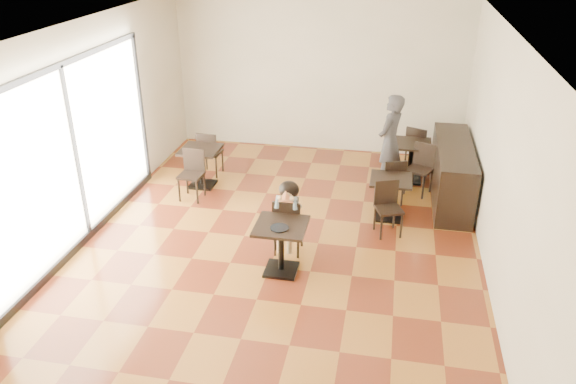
% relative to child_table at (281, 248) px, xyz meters
% --- Properties ---
extents(floor, '(6.00, 8.00, 0.01)m').
position_rel_child_table_xyz_m(floor, '(-0.18, 0.84, -0.37)').
color(floor, '#945B23').
rests_on(floor, ground).
extents(ceiling, '(6.00, 8.00, 0.01)m').
position_rel_child_table_xyz_m(ceiling, '(-0.18, 0.84, 2.83)').
color(ceiling, white).
rests_on(ceiling, floor).
extents(wall_back, '(6.00, 0.01, 3.20)m').
position_rel_child_table_xyz_m(wall_back, '(-0.18, 4.84, 1.23)').
color(wall_back, silver).
rests_on(wall_back, floor).
extents(wall_front, '(6.00, 0.01, 3.20)m').
position_rel_child_table_xyz_m(wall_front, '(-0.18, -3.16, 1.23)').
color(wall_front, silver).
rests_on(wall_front, floor).
extents(wall_left, '(0.01, 8.00, 3.20)m').
position_rel_child_table_xyz_m(wall_left, '(-3.18, 0.84, 1.23)').
color(wall_left, silver).
rests_on(wall_left, floor).
extents(wall_right, '(0.01, 8.00, 3.20)m').
position_rel_child_table_xyz_m(wall_right, '(2.82, 0.84, 1.23)').
color(wall_right, silver).
rests_on(wall_right, floor).
extents(storefront_window, '(0.04, 4.50, 2.60)m').
position_rel_child_table_xyz_m(storefront_window, '(-3.15, 0.34, 1.03)').
color(storefront_window, white).
rests_on(storefront_window, floor).
extents(child_table, '(0.70, 0.70, 0.74)m').
position_rel_child_table_xyz_m(child_table, '(0.00, 0.00, 0.00)').
color(child_table, black).
rests_on(child_table, floor).
extents(child_chair, '(0.40, 0.40, 0.89)m').
position_rel_child_table_xyz_m(child_chair, '(0.00, 0.55, 0.08)').
color(child_chair, black).
rests_on(child_chair, floor).
extents(child, '(0.40, 0.56, 1.12)m').
position_rel_child_table_xyz_m(child, '(0.00, 0.55, 0.19)').
color(child, slate).
rests_on(child, child_chair).
extents(plate, '(0.25, 0.25, 0.02)m').
position_rel_child_table_xyz_m(plate, '(0.00, -0.10, 0.38)').
color(plate, black).
rests_on(plate, child_table).
extents(pizza_slice, '(0.26, 0.20, 0.06)m').
position_rel_child_table_xyz_m(pizza_slice, '(0.00, 0.36, 0.60)').
color(pizza_slice, '#F2C07D').
rests_on(pizza_slice, child).
extents(adult_patron, '(0.64, 0.75, 1.73)m').
position_rel_child_table_xyz_m(adult_patron, '(1.36, 3.19, 0.49)').
color(adult_patron, '#3D3C42').
rests_on(adult_patron, floor).
extents(cafe_table_mid, '(0.86, 0.86, 0.71)m').
position_rel_child_table_xyz_m(cafe_table_mid, '(1.43, 1.90, -0.02)').
color(cafe_table_mid, black).
rests_on(cafe_table_mid, floor).
extents(cafe_table_left, '(0.74, 0.74, 0.73)m').
position_rel_child_table_xyz_m(cafe_table_left, '(-2.01, 2.51, -0.00)').
color(cafe_table_left, black).
rests_on(cafe_table_left, floor).
extents(cafe_table_back, '(0.95, 0.95, 0.76)m').
position_rel_child_table_xyz_m(cafe_table_back, '(1.76, 3.49, 0.01)').
color(cafe_table_back, black).
rests_on(cafe_table_back, floor).
extents(chair_mid_a, '(0.49, 0.49, 0.85)m').
position_rel_child_table_xyz_m(chair_mid_a, '(1.43, 2.45, 0.05)').
color(chair_mid_a, black).
rests_on(chair_mid_a, floor).
extents(chair_mid_b, '(0.49, 0.49, 0.85)m').
position_rel_child_table_xyz_m(chair_mid_b, '(1.43, 1.35, 0.05)').
color(chair_mid_b, black).
rests_on(chair_mid_b, floor).
extents(chair_left_a, '(0.42, 0.42, 0.88)m').
position_rel_child_table_xyz_m(chair_left_a, '(-2.01, 3.06, 0.07)').
color(chair_left_a, black).
rests_on(chair_left_a, floor).
extents(chair_left_b, '(0.42, 0.42, 0.88)m').
position_rel_child_table_xyz_m(chair_left_b, '(-2.01, 1.96, 0.07)').
color(chair_left_b, black).
rests_on(chair_left_b, floor).
extents(chair_back_a, '(0.54, 0.54, 0.91)m').
position_rel_child_table_xyz_m(chair_back_a, '(1.91, 4.04, 0.08)').
color(chair_back_a, black).
rests_on(chair_back_a, floor).
extents(chair_back_b, '(0.54, 0.54, 0.91)m').
position_rel_child_table_xyz_m(chair_back_b, '(1.91, 2.94, 0.08)').
color(chair_back_b, black).
rests_on(chair_back_b, floor).
extents(service_counter, '(0.60, 2.40, 1.00)m').
position_rel_child_table_xyz_m(service_counter, '(2.47, 2.84, 0.13)').
color(service_counter, black).
rests_on(service_counter, floor).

